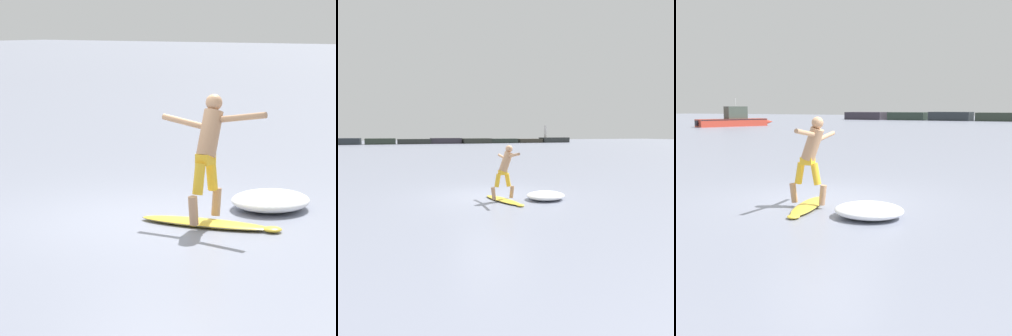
% 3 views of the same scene
% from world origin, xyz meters
% --- Properties ---
extents(ground_plane, '(200.00, 200.00, 0.00)m').
position_xyz_m(ground_plane, '(0.00, 0.00, 0.00)').
color(ground_plane, gray).
extents(rock_jetty_breakwater, '(68.07, 5.00, 4.21)m').
position_xyz_m(rock_jetty_breakwater, '(3.77, 62.00, 0.60)').
color(rock_jetty_breakwater, '#302C34').
rests_on(rock_jetty_breakwater, ground).
extents(surfboard, '(0.92, 2.13, 0.22)m').
position_xyz_m(surfboard, '(0.12, -0.95, 0.04)').
color(surfboard, yellow).
rests_on(surfboard, ground).
extents(surfer, '(0.86, 1.70, 1.81)m').
position_xyz_m(surfer, '(0.20, -0.91, 1.15)').
color(surfer, tan).
rests_on(surfer, surfboard).
extents(wave_foam_at_tail, '(1.37, 1.24, 0.28)m').
position_xyz_m(wave_foam_at_tail, '(1.59, -1.18, 0.14)').
color(wave_foam_at_tail, white).
rests_on(wave_foam_at_tail, ground).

